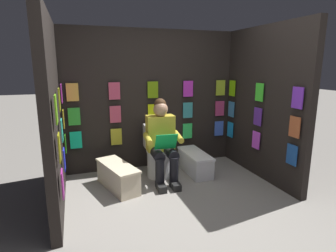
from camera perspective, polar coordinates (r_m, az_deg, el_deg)
name	(u,v)px	position (r m, az deg, el deg)	size (l,w,h in m)	color
ground_plane	(199,221)	(3.21, 6.29, -18.77)	(30.00, 30.00, 0.00)	gray
display_wall_back	(152,100)	(4.54, -3.39, 5.35)	(2.87, 0.14, 2.21)	black
display_wall_left	(263,104)	(4.32, 18.96, 4.34)	(0.14, 1.82, 2.21)	black
display_wall_right	(53,115)	(3.44, -22.55, 2.13)	(0.14, 1.82, 2.21)	black
toilet	(159,154)	(4.27, -1.94, -5.77)	(0.41, 0.56, 0.77)	white
person_reading	(162,141)	(3.98, -1.19, -3.01)	(0.54, 0.70, 1.19)	gold
comic_longbox_near	(195,162)	(4.41, 5.54, -7.42)	(0.31, 0.79, 0.33)	silver
comic_longbox_far	(118,176)	(3.91, -10.26, -10.10)	(0.52, 0.87, 0.34)	beige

